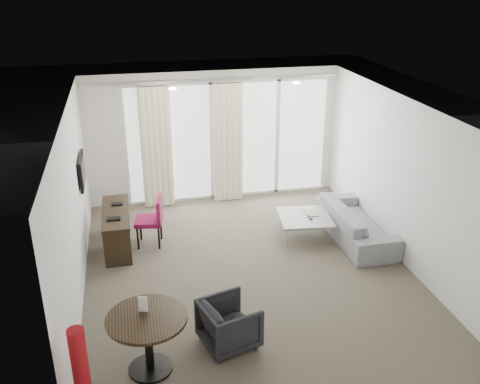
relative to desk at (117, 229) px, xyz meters
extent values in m
cube|color=#51493B|center=(1.98, -1.24, -0.33)|extent=(5.00, 6.00, 0.00)
cube|color=white|center=(1.98, -1.24, 2.27)|extent=(5.00, 6.00, 0.00)
cube|color=silver|center=(-0.52, -1.24, 0.97)|extent=(0.00, 6.00, 2.60)
cube|color=silver|center=(4.48, -1.24, 0.97)|extent=(0.00, 6.00, 2.60)
cube|color=silver|center=(1.98, -4.24, 0.97)|extent=(5.00, 0.00, 2.60)
cylinder|color=#FFE0B2|center=(1.08, 0.36, 2.26)|extent=(0.12, 0.12, 0.02)
cylinder|color=#FFE0B2|center=(3.18, 0.36, 2.26)|extent=(0.12, 0.12, 0.02)
imported|color=black|center=(1.35, -2.90, -0.03)|extent=(0.82, 0.81, 0.61)
imported|color=gray|center=(4.07, -0.56, -0.04)|extent=(0.79, 2.01, 0.59)
cube|color=#4D4D50|center=(2.28, 3.26, -0.39)|extent=(5.60, 3.00, 0.12)
camera|label=1|loc=(0.29, -8.30, 4.11)|focal=40.00mm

